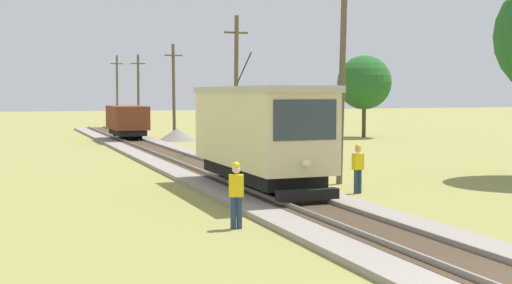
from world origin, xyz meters
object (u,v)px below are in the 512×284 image
at_px(utility_pole_near_tram, 342,77).
at_px(utility_pole_horizon, 117,89).
at_px(utility_pole_mid, 236,85).
at_px(gravel_pile, 177,134).
at_px(second_worker, 358,166).
at_px(tree_left_far, 364,83).
at_px(track_worker, 236,192).
at_px(utility_pole_far, 174,91).
at_px(freight_car, 127,120).
at_px(red_tram, 259,132).
at_px(utility_pole_distant, 138,91).

relative_size(utility_pole_near_tram, utility_pole_horizon, 1.05).
xyz_separation_m(utility_pole_mid, gravel_pile, (-0.06, 13.62, -3.59)).
bearing_deg(second_worker, gravel_pile, 171.79).
height_order(utility_pole_mid, tree_left_far, utility_pole_mid).
relative_size(utility_pole_horizon, tree_left_far, 1.19).
height_order(utility_pole_near_tram, track_worker, utility_pole_near_tram).
bearing_deg(utility_pole_far, track_worker, -100.95).
bearing_deg(track_worker, freight_car, 9.90).
xyz_separation_m(red_tram, utility_pole_horizon, (3.76, 56.01, 1.85)).
height_order(freight_car, utility_pole_far, utility_pole_far).
height_order(red_tram, utility_pole_near_tram, utility_pole_near_tram).
relative_size(utility_pole_near_tram, utility_pole_far, 1.12).
bearing_deg(red_tram, utility_pole_mid, 74.56).
bearing_deg(gravel_pile, track_worker, -101.26).
bearing_deg(freight_car, tree_left_far, -6.17).
bearing_deg(utility_pole_mid, utility_pole_near_tram, -90.00).
bearing_deg(utility_pole_distant, utility_pole_horizon, 90.00).
height_order(red_tram, second_worker, red_tram).
bearing_deg(red_tram, utility_pole_horizon, 86.16).
height_order(utility_pole_distant, tree_left_far, utility_pole_distant).
relative_size(freight_car, utility_pole_mid, 0.66).
bearing_deg(utility_pole_horizon, second_worker, -90.57).
bearing_deg(tree_left_far, utility_pole_horizon, 116.22).
bearing_deg(second_worker, red_tram, -123.10).
bearing_deg(tree_left_far, track_worker, -124.46).
xyz_separation_m(red_tram, gravel_pile, (3.69, 27.22, -1.72)).
height_order(utility_pole_horizon, tree_left_far, utility_pole_horizon).
bearing_deg(utility_pole_mid, tree_left_far, 38.59).
distance_m(freight_car, tree_left_far, 19.08).
xyz_separation_m(utility_pole_distant, utility_pole_horizon, (0.00, 12.95, 0.29)).
distance_m(red_tram, tree_left_far, 31.78).
bearing_deg(utility_pole_far, tree_left_far, -11.08).
distance_m(gravel_pile, tree_left_far, 15.66).
bearing_deg(utility_pole_near_tram, red_tram, -167.83).
distance_m(gravel_pile, second_worker, 28.78).
distance_m(freight_car, gravel_pile, 3.87).
xyz_separation_m(utility_pole_near_tram, utility_pole_mid, (0.00, 12.79, -0.17)).
relative_size(red_tram, track_worker, 4.79).
distance_m(utility_pole_horizon, tree_left_far, 33.94).
bearing_deg(utility_pole_horizon, tree_left_far, -63.78).
xyz_separation_m(utility_pole_horizon, second_worker, (-0.57, -57.56, -3.05)).
height_order(utility_pole_distant, utility_pole_horizon, utility_pole_horizon).
height_order(utility_pole_distant, track_worker, utility_pole_distant).
relative_size(freight_car, second_worker, 2.91).
xyz_separation_m(gravel_pile, second_worker, (-0.51, -28.77, 0.52)).
xyz_separation_m(utility_pole_near_tram, second_worker, (-0.57, -2.36, -3.24)).
relative_size(gravel_pile, second_worker, 1.65).
bearing_deg(utility_pole_mid, gravel_pile, 90.27).
relative_size(red_tram, second_worker, 4.79).
distance_m(freight_car, utility_pole_far, 4.46).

